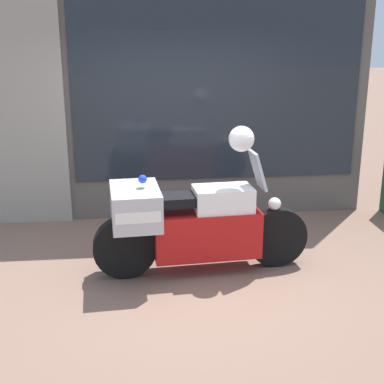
{
  "coord_description": "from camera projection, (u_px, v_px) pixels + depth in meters",
  "views": [
    {
      "loc": [
        -0.57,
        -5.26,
        2.52
      ],
      "look_at": [
        0.03,
        0.51,
        0.74
      ],
      "focal_mm": 50.0,
      "sensor_mm": 36.0,
      "label": 1
    }
  ],
  "objects": [
    {
      "name": "ground_plane",
      "position": [
        194.0,
        271.0,
        5.8
      ],
      "size": [
        60.0,
        60.0,
        0.0
      ],
      "primitive_type": "plane",
      "color": "#7A5B4C"
    },
    {
      "name": "shop_building",
      "position": [
        146.0,
        84.0,
        7.13
      ],
      "size": [
        5.15,
        0.55,
        3.61
      ],
      "color": "#56514C",
      "rests_on": "ground"
    },
    {
      "name": "window_display",
      "position": [
        211.0,
        179.0,
        7.64
      ],
      "size": [
        3.61,
        0.3,
        1.89
      ],
      "color": "slate",
      "rests_on": "ground"
    },
    {
      "name": "paramedic_motorcycle",
      "position": [
        188.0,
        222.0,
        5.63
      ],
      "size": [
        2.33,
        0.79,
        1.31
      ],
      "rotation": [
        0.0,
        0.0,
        0.07
      ],
      "color": "black",
      "rests_on": "ground"
    },
    {
      "name": "white_helmet",
      "position": [
        241.0,
        139.0,
        5.47
      ],
      "size": [
        0.27,
        0.27,
        0.27
      ],
      "primitive_type": "sphere",
      "color": "white",
      "rests_on": "paramedic_motorcycle"
    }
  ]
}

